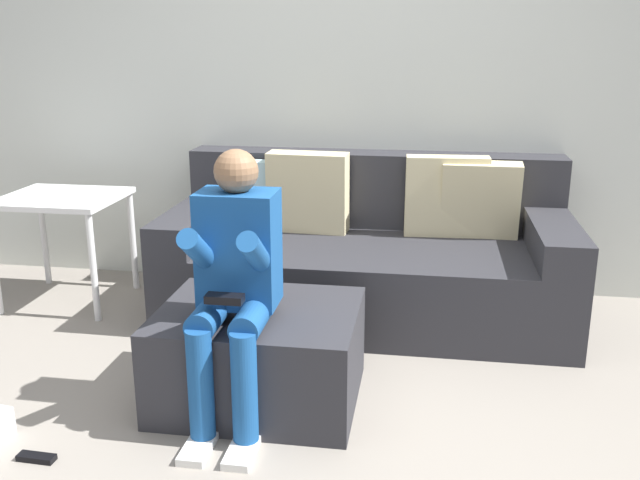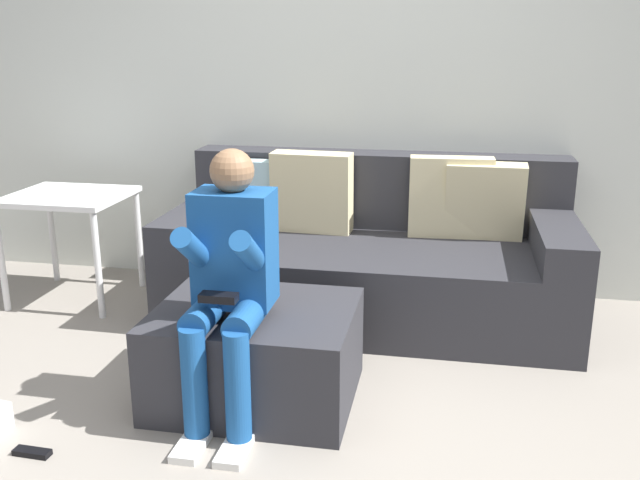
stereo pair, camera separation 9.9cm
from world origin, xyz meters
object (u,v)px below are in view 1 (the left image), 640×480
object	(u,v)px
couch_sectional	(368,254)
remote_by_storage_bin	(36,458)
person_seated	(234,276)
ottoman	(259,354)
side_table	(63,210)

from	to	relation	value
couch_sectional	remote_by_storage_bin	distance (m)	1.99
person_seated	ottoman	bearing A→B (deg)	72.95
couch_sectional	ottoman	bearing A→B (deg)	-108.34
ottoman	person_seated	distance (m)	0.44
person_seated	remote_by_storage_bin	bearing A→B (deg)	-147.58
side_table	remote_by_storage_bin	bearing A→B (deg)	-66.45
couch_sectional	person_seated	xyz separation A→B (m)	(-0.41, -1.24, 0.28)
side_table	person_seated	bearing A→B (deg)	-40.32
ottoman	side_table	xyz separation A→B (m)	(-1.36, 0.95, 0.34)
person_seated	side_table	xyz separation A→B (m)	(-1.31, 1.11, -0.06)
ottoman	remote_by_storage_bin	size ratio (longest dim) A/B	5.83
person_seated	couch_sectional	bearing A→B (deg)	71.83
ottoman	remote_by_storage_bin	distance (m)	0.92
side_table	remote_by_storage_bin	size ratio (longest dim) A/B	4.53
ottoman	person_seated	size ratio (longest dim) A/B	0.76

